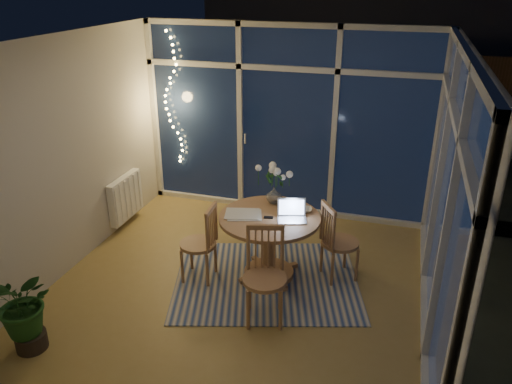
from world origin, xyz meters
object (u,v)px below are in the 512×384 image
dining_table (269,247)px  flower_vase (274,194)px  chair_left (198,242)px  chair_front (265,277)px  laptop (292,211)px  potted_plant (25,314)px  chair_right (340,241)px

dining_table → flower_vase: flower_vase is taller
chair_left → chair_front: (0.90, -0.49, 0.03)m
laptop → potted_plant: 2.71m
chair_right → laptop: size_ratio=3.04×
chair_left → laptop: laptop is taller
chair_front → laptop: (0.09, 0.74, 0.37)m
dining_table → potted_plant: (-1.76, -1.78, 0.00)m
flower_vase → potted_plant: size_ratio=0.28×
chair_right → laptop: (-0.50, -0.22, 0.40)m
chair_left → chair_right: (1.49, 0.47, 0.01)m
dining_table → chair_right: bearing=14.8°
potted_plant → flower_vase: bearing=51.2°
chair_left → flower_vase: size_ratio=4.36×
flower_vase → dining_table: bearing=-82.8°
flower_vase → chair_front: bearing=-79.3°
dining_table → chair_right: chair_right is taller
chair_left → chair_front: chair_front is taller
chair_left → chair_right: size_ratio=0.99×
flower_vase → potted_plant: bearing=-128.8°
dining_table → chair_front: (0.17, -0.77, 0.11)m
chair_front → laptop: chair_front is taller
chair_right → flower_vase: 0.90m
chair_front → dining_table: bearing=87.1°
chair_right → potted_plant: size_ratio=1.22×
chair_right → flower_vase: flower_vase is taller
laptop → potted_plant: laptop is taller
dining_table → chair_left: chair_left is taller
chair_right → dining_table: bearing=71.6°
chair_right → flower_vase: bearing=46.1°
chair_left → flower_vase: (0.69, 0.62, 0.40)m
chair_right → potted_plant: 3.20m
dining_table → chair_left: size_ratio=1.20×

